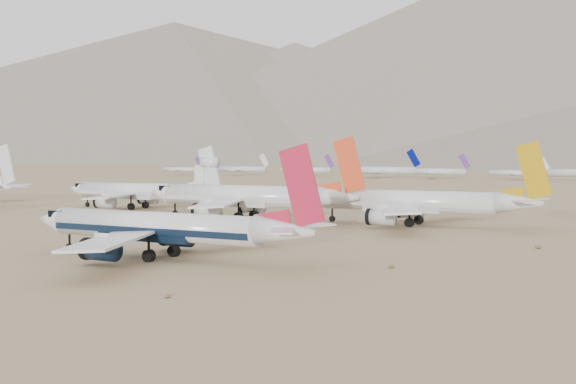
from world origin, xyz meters
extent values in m
plane|color=#876A4E|center=(0.00, 0.00, 0.00)|extent=(7000.00, 7000.00, 0.00)
cylinder|color=white|center=(-8.33, -6.07, 4.65)|extent=(34.19, 4.04, 4.04)
cube|color=black|center=(-8.33, -6.07, 4.14)|extent=(33.51, 4.10, 0.91)
sphere|color=white|center=(-25.42, -6.07, 4.65)|extent=(4.04, 4.04, 4.04)
cube|color=black|center=(-26.03, -6.07, 5.76)|extent=(2.83, 2.63, 1.01)
cone|color=white|center=(12.81, -6.07, 4.95)|extent=(8.55, 4.04, 4.04)
cube|color=white|center=(-5.69, -18.07, 3.94)|extent=(13.20, 20.81, 0.63)
cube|color=white|center=(14.47, -10.01, 5.46)|extent=(5.43, 7.10, 0.24)
cylinder|color=black|center=(-10.23, -14.48, 2.12)|extent=(4.75, 2.91, 2.91)
cube|color=white|center=(-5.69, 5.92, 3.94)|extent=(13.20, 20.81, 0.63)
cube|color=white|center=(14.47, -2.14, 5.46)|extent=(5.43, 7.10, 0.24)
cylinder|color=black|center=(-10.23, 2.33, 2.12)|extent=(4.75, 2.91, 2.91)
cube|color=#BB1C3A|center=(15.18, -6.07, 10.85)|extent=(6.48, 0.32, 10.68)
cylinder|color=black|center=(-24.41, -6.07, 0.61)|extent=(1.21, 0.51, 1.21)
cylinder|color=black|center=(-6.90, -8.90, 0.85)|extent=(1.70, 1.01, 1.70)
cylinder|color=black|center=(-6.90, -3.25, 0.85)|extent=(1.70, 1.01, 1.70)
cylinder|color=white|center=(7.98, 56.71, 5.09)|extent=(36.42, 4.43, 4.43)
cube|color=silver|center=(7.98, 56.71, 4.54)|extent=(35.69, 4.49, 1.00)
sphere|color=white|center=(-10.23, 56.71, 5.09)|extent=(4.43, 4.43, 4.43)
cube|color=black|center=(-10.90, 56.71, 6.31)|extent=(3.10, 2.88, 1.11)
cone|color=white|center=(30.49, 56.71, 5.42)|extent=(9.11, 4.43, 4.43)
cube|color=white|center=(10.79, 43.87, 4.32)|extent=(14.07, 22.17, 0.68)
cube|color=white|center=(32.26, 52.50, 5.98)|extent=(5.78, 7.56, 0.27)
cylinder|color=silver|center=(5.95, 47.70, 2.32)|extent=(5.06, 3.19, 3.19)
cube|color=white|center=(10.79, 69.54, 4.32)|extent=(14.07, 22.17, 0.68)
cube|color=white|center=(32.26, 60.91, 5.98)|extent=(5.78, 7.56, 0.27)
cylinder|color=silver|center=(5.95, 65.72, 2.32)|extent=(5.06, 3.19, 3.19)
cube|color=#C4920E|center=(33.02, 56.71, 11.73)|extent=(6.90, 0.35, 11.37)
cylinder|color=black|center=(-9.13, 56.71, 0.66)|extent=(1.33, 0.55, 1.33)
cylinder|color=black|center=(9.49, 53.61, 0.93)|extent=(1.86, 1.11, 1.86)
cylinder|color=black|center=(9.49, 59.81, 0.93)|extent=(1.86, 1.11, 1.86)
cylinder|color=white|center=(-29.53, 51.44, 5.45)|extent=(38.76, 4.74, 4.74)
cube|color=silver|center=(-29.53, 51.44, 4.86)|extent=(37.98, 4.81, 1.07)
sphere|color=white|center=(-48.91, 51.44, 5.45)|extent=(4.74, 4.74, 4.74)
cube|color=black|center=(-49.62, 51.44, 6.75)|extent=(3.32, 3.08, 1.18)
cone|color=white|center=(-5.58, 51.44, 5.80)|extent=(9.69, 4.74, 4.74)
cube|color=white|center=(-26.54, 37.77, 4.62)|extent=(14.97, 23.59, 0.73)
cube|color=white|center=(-3.69, 46.96, 6.40)|extent=(6.15, 8.04, 0.28)
cylinder|color=silver|center=(-31.69, 41.84, 2.48)|extent=(5.38, 3.41, 3.41)
cube|color=white|center=(-26.54, 65.11, 4.62)|extent=(14.97, 23.59, 0.73)
cube|color=white|center=(-3.69, 55.92, 6.40)|extent=(6.15, 8.04, 0.28)
cylinder|color=silver|center=(-31.69, 61.04, 2.48)|extent=(5.38, 3.41, 3.41)
cube|color=#E14720|center=(-2.88, 51.44, 12.52)|extent=(7.35, 0.38, 12.10)
cylinder|color=black|center=(-47.73, 51.44, 0.71)|extent=(1.42, 0.59, 1.42)
cylinder|color=black|center=(-27.92, 48.12, 0.99)|extent=(1.99, 1.18, 1.99)
cylinder|color=black|center=(-27.92, 54.76, 0.99)|extent=(1.99, 1.18, 1.99)
cylinder|color=white|center=(-71.85, 65.36, 4.91)|extent=(35.67, 4.27, 4.27)
cube|color=silver|center=(-71.85, 65.36, 4.38)|extent=(34.96, 4.34, 0.96)
sphere|color=white|center=(-89.69, 65.36, 4.91)|extent=(4.27, 4.27, 4.27)
cube|color=black|center=(-90.33, 65.36, 6.09)|extent=(2.99, 2.78, 1.07)
cone|color=white|center=(-49.80, 65.36, 5.23)|extent=(8.92, 4.27, 4.27)
cube|color=white|center=(-69.10, 52.82, 4.16)|extent=(13.78, 21.71, 0.67)
cube|color=white|center=(-48.07, 61.25, 5.77)|extent=(5.66, 7.40, 0.26)
cylinder|color=silver|center=(-73.83, 56.56, 2.24)|extent=(4.95, 3.08, 3.08)
cube|color=white|center=(-69.10, 77.90, 4.16)|extent=(13.78, 21.71, 0.67)
cube|color=white|center=(-48.07, 69.47, 5.77)|extent=(5.66, 7.40, 0.26)
cylinder|color=silver|center=(-73.83, 74.15, 2.24)|extent=(4.95, 3.08, 3.08)
cube|color=white|center=(-47.33, 65.36, 11.40)|extent=(6.76, 0.34, 11.14)
cylinder|color=white|center=(-47.08, 65.36, 12.77)|extent=(4.46, 2.77, 2.77)
cylinder|color=black|center=(-88.62, 65.36, 0.64)|extent=(1.28, 0.53, 1.28)
cylinder|color=black|center=(-70.37, 62.37, 0.90)|extent=(1.79, 1.07, 1.79)
cylinder|color=black|center=(-70.37, 68.35, 0.90)|extent=(1.79, 1.07, 1.79)
cone|color=white|center=(-110.52, 54.06, 5.55)|extent=(9.22, 4.53, 4.53)
cube|color=white|center=(-108.73, 58.32, 6.12)|extent=(5.85, 7.65, 0.27)
cube|color=white|center=(-107.96, 54.06, 11.95)|extent=(6.99, 0.36, 11.51)
cylinder|color=silver|center=(-253.41, 333.06, 3.98)|extent=(31.90, 3.15, 3.15)
cube|color=#5F3287|center=(-238.40, 333.06, 9.31)|extent=(6.35, 0.32, 8.00)
cube|color=silver|center=(-253.41, 324.80, 3.50)|extent=(8.40, 14.68, 0.32)
cube|color=silver|center=(-253.41, 341.31, 3.50)|extent=(8.40, 14.68, 0.32)
cylinder|color=silver|center=(-212.98, 349.92, 4.31)|extent=(38.70, 3.82, 3.82)
cube|color=white|center=(-194.77, 349.92, 10.78)|extent=(7.71, 0.38, 9.71)
cube|color=silver|center=(-212.98, 339.91, 3.74)|extent=(10.20, 17.81, 0.38)
cube|color=silver|center=(-212.98, 359.94, 3.74)|extent=(10.20, 17.81, 0.38)
cylinder|color=silver|center=(-162.73, 350.87, 4.23)|extent=(37.03, 3.66, 3.66)
cube|color=#5F3287|center=(-145.30, 350.87, 10.42)|extent=(7.38, 0.37, 9.29)
cube|color=silver|center=(-162.73, 341.28, 3.68)|extent=(9.76, 17.05, 0.37)
cube|color=silver|center=(-162.73, 360.45, 3.68)|extent=(9.76, 17.05, 0.37)
cylinder|color=silver|center=(-106.39, 343.88, 4.69)|extent=(46.38, 4.58, 4.58)
cube|color=#010A67|center=(-84.56, 343.88, 12.44)|extent=(9.24, 0.46, 11.63)
cube|color=silver|center=(-106.39, 331.87, 4.00)|extent=(12.22, 21.35, 0.46)
cube|color=silver|center=(-106.39, 355.88, 4.00)|extent=(12.22, 21.35, 0.46)
cylinder|color=silver|center=(-70.62, 343.98, 4.26)|extent=(37.57, 3.71, 3.71)
cube|color=#5F3287|center=(-52.94, 343.98, 10.53)|extent=(7.48, 0.37, 9.42)
cube|color=silver|center=(-70.62, 334.26, 3.70)|extent=(9.90, 17.30, 0.37)
cube|color=silver|center=(-70.62, 353.71, 3.70)|extent=(9.90, 17.30, 0.37)
cylinder|color=silver|center=(-22.28, 344.60, 3.98)|extent=(31.88, 3.15, 3.15)
cube|color=white|center=(-7.27, 344.60, 9.30)|extent=(6.35, 0.32, 8.00)
cube|color=silver|center=(-22.28, 336.34, 3.50)|extent=(8.40, 14.68, 0.32)
cube|color=silver|center=(-22.28, 352.85, 3.50)|extent=(8.40, 14.68, 0.32)
cone|color=slate|center=(-1300.00, 1720.00, 210.00)|extent=(3024.00, 3024.00, 420.00)
cone|color=slate|center=(-800.00, 1560.00, 150.00)|extent=(1800.00, 1800.00, 300.00)
cone|color=slate|center=(-300.00, 1690.00, 235.00)|extent=(2444.00, 2444.00, 470.00)
cone|color=slate|center=(-700.00, 1100.00, 47.50)|extent=(855.00, 855.00, 95.00)
ellipsoid|color=brown|center=(-30.40, 14.40, 0.29)|extent=(0.98, 0.98, 0.54)
ellipsoid|color=brown|center=(10.70, -27.70, 0.21)|extent=(0.70, 0.70, 0.39)
ellipsoid|color=brown|center=(24.40, 1.60, 0.25)|extent=(0.84, 0.84, 0.46)
ellipsoid|color=brown|center=(38.10, 30.90, 0.29)|extent=(0.98, 0.98, 0.54)
camera|label=1|loc=(56.11, -86.79, 14.78)|focal=45.00mm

